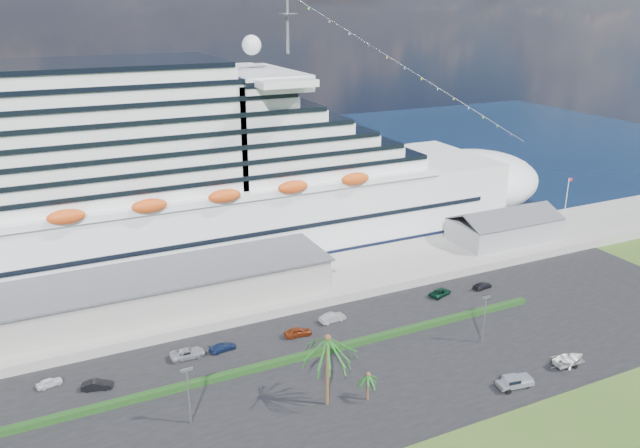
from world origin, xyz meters
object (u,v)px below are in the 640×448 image
pickup_truck (514,381)px  boat_trailer (569,359)px  parked_car_3 (222,347)px  cruise_ship (147,188)px

pickup_truck → boat_trailer: pickup_truck is taller
boat_trailer → parked_car_3: bearing=149.8°
pickup_truck → boat_trailer: bearing=4.0°
cruise_ship → boat_trailer: 84.50m
boat_trailer → cruise_ship: bearing=126.0°
pickup_truck → cruise_ship: bearing=118.8°
pickup_truck → parked_car_3: bearing=141.5°
boat_trailer → pickup_truck: bearing=-176.0°
parked_car_3 → boat_trailer: boat_trailer is taller
cruise_ship → parked_car_3: bearing=-86.3°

